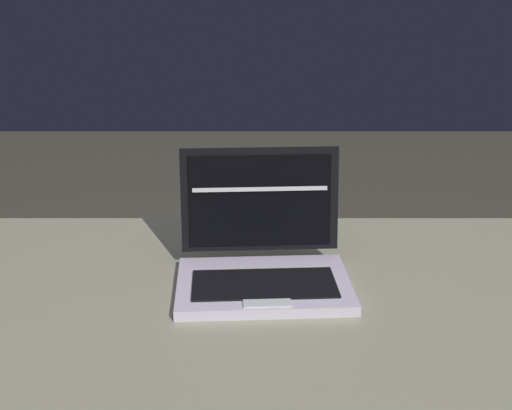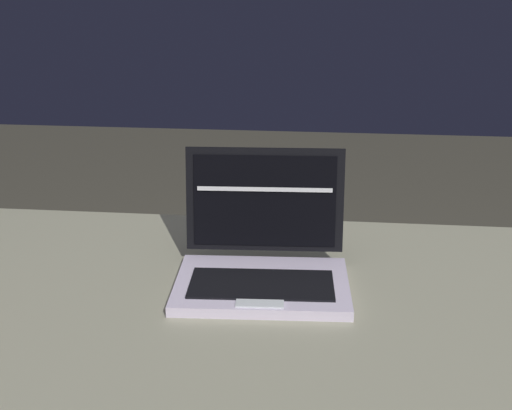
# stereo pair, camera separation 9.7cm
# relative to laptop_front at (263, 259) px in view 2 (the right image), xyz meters

# --- Properties ---
(desk) EXTENTS (1.49, 0.65, 0.71)m
(desk) POSITION_rel_laptop_front_xyz_m (0.05, -0.05, -0.16)
(desk) COLOR #9C9A7E
(desk) RESTS_ON ground
(laptop_front) EXTENTS (0.26, 0.21, 0.19)m
(laptop_front) POSITION_rel_laptop_front_xyz_m (0.00, 0.00, 0.00)
(laptop_front) COLOR silver
(laptop_front) RESTS_ON desk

